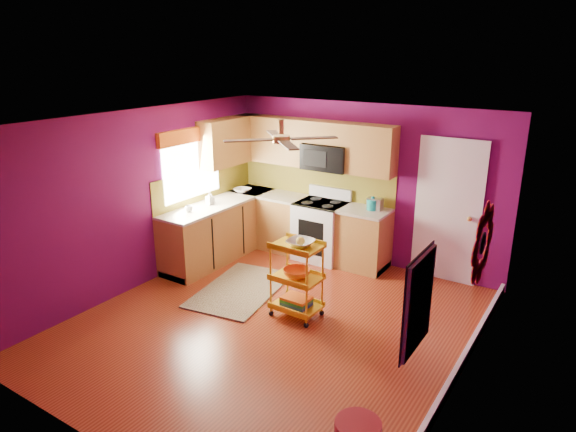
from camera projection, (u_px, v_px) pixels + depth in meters
The scene contains 17 objects.
ground at pixel (273, 324), 6.38m from camera, with size 5.00×5.00×0.00m, color maroon.
room_envelope at pixel (274, 198), 5.86m from camera, with size 4.54×5.04×2.52m.
lower_cabinets at pixel (268, 230), 8.39m from camera, with size 2.81×2.31×0.94m.
electric_range at pixel (321, 230), 8.25m from camera, with size 0.76×0.66×1.13m.
upper_cabinetry at pixel (285, 144), 8.19m from camera, with size 2.80×2.30×1.26m.
left_window at pixel (191, 153), 7.82m from camera, with size 0.08×1.35×1.08m.
panel_door at pixel (448, 213), 7.34m from camera, with size 0.95×0.11×2.15m.
right_wall_art at pixel (459, 266), 4.51m from camera, with size 0.04×2.74×1.04m.
ceiling_fan at pixel (281, 138), 5.83m from camera, with size 1.01×1.01×0.26m.
shag_rug at pixel (241, 289), 7.27m from camera, with size 0.98×1.60×0.02m, color black.
rolling_cart at pixel (297, 276), 6.41m from camera, with size 0.61×0.45×1.09m.
teal_kettle at pixel (373, 204), 7.73m from camera, with size 0.18×0.18×0.21m.
toaster at pixel (375, 204), 7.74m from camera, with size 0.22×0.15×0.18m, color beige.
soap_bottle_a at pixel (209, 198), 7.97m from camera, with size 0.09×0.10×0.21m, color #EA3F72.
soap_bottle_b at pixel (211, 198), 8.07m from camera, with size 0.12×0.12×0.15m, color white.
counter_dish at pixel (242, 190), 8.69m from camera, with size 0.28×0.28×0.07m, color white.
counter_cup at pixel (189, 209), 7.64m from camera, with size 0.12×0.12×0.09m, color white.
Camera 1 is at (3.22, -4.64, 3.27)m, focal length 32.00 mm.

